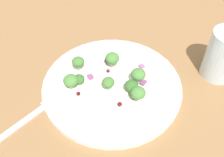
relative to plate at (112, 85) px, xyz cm
name	(u,v)px	position (x,y,z in cm)	size (l,w,h in cm)	color
ground_plane	(112,98)	(-1.85, -1.03, -1.86)	(180.00, 180.00, 2.00)	olive
plate	(112,85)	(0.00, 0.00, 0.00)	(28.13, 28.13, 1.70)	white
dressing_pool	(112,83)	(0.00, 0.00, 0.44)	(16.31, 16.31, 0.20)	white
broccoli_floret_0	(112,58)	(4.28, 2.05, 2.88)	(2.91, 2.91, 2.94)	#8EB77A
broccoli_floret_1	(131,86)	(-0.23, -4.28, 2.01)	(2.65, 2.65, 2.69)	#ADD18E
broccoli_floret_2	(138,75)	(2.38, -4.56, 2.86)	(2.88, 2.88, 2.92)	#9EC684
broccoli_floret_3	(71,81)	(-4.55, 6.68, 2.39)	(2.93, 2.93, 2.96)	#8EB77A
broccoli_floret_4	(108,84)	(-2.13, -0.14, 2.56)	(2.40, 2.40, 2.43)	#8EB77A
broccoli_floret_5	(137,94)	(-2.18, -6.28, 2.72)	(2.78, 2.78, 2.82)	#9EC684
broccoli_floret_6	(78,62)	(0.38, 8.00, 2.64)	(2.59, 2.59, 2.62)	#8EB77A
broccoli_floret_7	(79,79)	(-3.12, 5.78, 1.82)	(2.28, 2.28, 2.31)	#ADD18E
cranberry_0	(137,97)	(-1.57, -6.08, 1.20)	(0.77, 0.77, 0.77)	maroon
cranberry_1	(134,93)	(-0.67, -5.03, 0.82)	(0.94, 0.94, 0.94)	#4C0A14
cranberry_2	(78,94)	(-5.68, 4.42, 0.94)	(0.79, 0.79, 0.79)	#4C0A14
cranberry_3	(108,71)	(2.34, 2.07, 0.93)	(0.73, 0.73, 0.73)	maroon
cranberry_4	(120,104)	(-4.66, -3.92, 1.29)	(0.85, 0.85, 0.85)	maroon
onion_bit_0	(142,66)	(6.90, -3.63, 0.73)	(1.04, 0.96, 0.54)	#A35B93
onion_bit_1	(143,82)	(2.59, -5.65, 0.97)	(1.24, 1.35, 0.36)	#934C84
onion_bit_2	(107,59)	(5.34, 3.76, 1.01)	(1.39, 1.08, 0.42)	#843D75
onion_bit_3	(90,77)	(-0.83, 4.52, 1.04)	(0.97, 1.13, 0.52)	#934C84
fork	(24,121)	(-14.65, 10.76, -0.61)	(18.33, 7.10, 0.50)	silver
water_glass	(223,55)	(13.62, -18.30, 4.44)	(6.94, 6.94, 10.60)	silver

